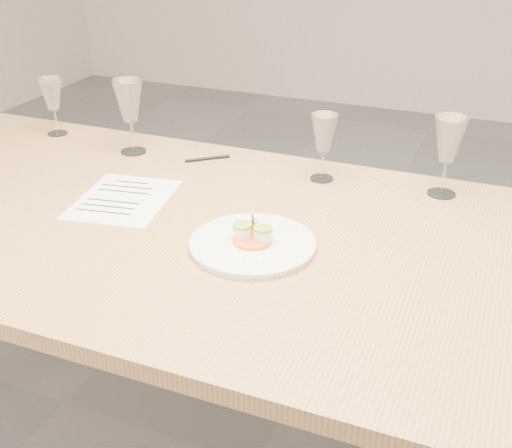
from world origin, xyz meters
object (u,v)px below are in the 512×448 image
at_px(dinner_plate, 253,243).
at_px(wine_glass_1, 129,102).
at_px(ballpoint_pen, 208,158).
at_px(recipe_sheet, 124,199).
at_px(wine_glass_2, 324,135).
at_px(dining_table, 257,259).
at_px(wine_glass_0, 52,95).
at_px(wine_glass_3, 449,141).

distance_m(dinner_plate, wine_glass_1, 0.71).
distance_m(dinner_plate, ballpoint_pen, 0.54).
height_order(recipe_sheet, wine_glass_2, wine_glass_2).
height_order(dining_table, recipe_sheet, recipe_sheet).
relative_size(wine_glass_0, wine_glass_3, 0.88).
height_order(dining_table, ballpoint_pen, ballpoint_pen).
height_order(dining_table, wine_glass_0, wine_glass_0).
bearing_deg(wine_glass_3, ballpoint_pen, -178.77).
bearing_deg(wine_glass_2, dining_table, -97.16).
xyz_separation_m(dinner_plate, wine_glass_3, (0.35, 0.45, 0.14)).
xyz_separation_m(wine_glass_0, wine_glass_2, (0.91, -0.03, -0.00)).
xyz_separation_m(dining_table, ballpoint_pen, (-0.31, 0.37, 0.07)).
relative_size(dinner_plate, wine_glass_3, 1.34).
bearing_deg(ballpoint_pen, dinner_plate, -92.94).
bearing_deg(ballpoint_pen, wine_glass_2, -41.10).
height_order(ballpoint_pen, wine_glass_1, wine_glass_1).
relative_size(ballpoint_pen, wine_glass_3, 0.52).
relative_size(wine_glass_0, wine_glass_1, 0.83).
distance_m(dinner_plate, wine_glass_3, 0.59).
xyz_separation_m(recipe_sheet, wine_glass_2, (0.44, 0.32, 0.13)).
relative_size(recipe_sheet, wine_glass_2, 1.74).
height_order(wine_glass_1, wine_glass_3, wine_glass_1).
relative_size(dining_table, wine_glass_3, 11.42).
height_order(ballpoint_pen, wine_glass_2, wine_glass_2).
distance_m(wine_glass_2, wine_glass_3, 0.32).
height_order(wine_glass_0, wine_glass_2, same).
xyz_separation_m(recipe_sheet, wine_glass_0, (-0.47, 0.35, 0.13)).
bearing_deg(dining_table, dinner_plate, -75.62).
bearing_deg(wine_glass_2, recipe_sheet, -143.85).
bearing_deg(ballpoint_pen, wine_glass_0, 138.29).
xyz_separation_m(ballpoint_pen, wine_glass_2, (0.35, -0.01, 0.12)).
xyz_separation_m(dining_table, wine_glass_1, (-0.55, 0.35, 0.22)).
height_order(ballpoint_pen, wine_glass_0, wine_glass_0).
bearing_deg(wine_glass_0, ballpoint_pen, -2.06).
xyz_separation_m(ballpoint_pen, wine_glass_3, (0.67, 0.01, 0.14)).
distance_m(dining_table, wine_glass_3, 0.57).
bearing_deg(wine_glass_1, dinner_plate, -35.98).
bearing_deg(wine_glass_2, wine_glass_0, 178.18).
bearing_deg(wine_glass_1, wine_glass_3, 2.62).
distance_m(dinner_plate, recipe_sheet, 0.42).
height_order(recipe_sheet, ballpoint_pen, ballpoint_pen).
relative_size(wine_glass_1, wine_glass_2, 1.20).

